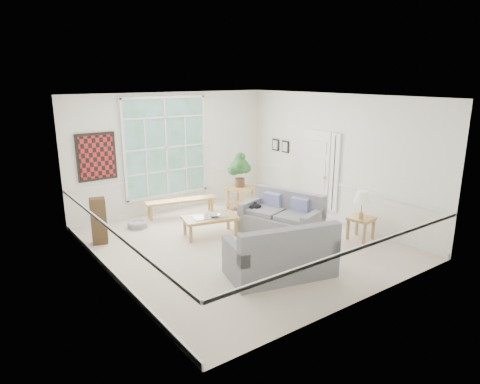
% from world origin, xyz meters
% --- Properties ---
extents(floor, '(5.50, 6.00, 0.01)m').
position_xyz_m(floor, '(0.00, 0.00, -0.01)').
color(floor, beige).
rests_on(floor, ground).
extents(ceiling, '(5.50, 6.00, 0.02)m').
position_xyz_m(ceiling, '(0.00, 0.00, 3.00)').
color(ceiling, white).
rests_on(ceiling, ground).
extents(wall_back, '(5.50, 0.02, 3.00)m').
position_xyz_m(wall_back, '(0.00, 3.00, 1.50)').
color(wall_back, white).
rests_on(wall_back, ground).
extents(wall_front, '(5.50, 0.02, 3.00)m').
position_xyz_m(wall_front, '(0.00, -3.00, 1.50)').
color(wall_front, white).
rests_on(wall_front, ground).
extents(wall_left, '(0.02, 6.00, 3.00)m').
position_xyz_m(wall_left, '(-2.75, 0.00, 1.50)').
color(wall_left, white).
rests_on(wall_left, ground).
extents(wall_right, '(0.02, 6.00, 3.00)m').
position_xyz_m(wall_right, '(2.75, 0.00, 1.50)').
color(wall_right, white).
rests_on(wall_right, ground).
extents(window_back, '(2.30, 0.08, 2.40)m').
position_xyz_m(window_back, '(-0.20, 2.96, 1.65)').
color(window_back, white).
rests_on(window_back, wall_back).
extents(entry_door, '(0.08, 0.90, 2.10)m').
position_xyz_m(entry_door, '(2.71, 0.60, 1.05)').
color(entry_door, white).
rests_on(entry_door, floor).
extents(door_sidelight, '(0.08, 0.26, 1.90)m').
position_xyz_m(door_sidelight, '(2.71, -0.03, 1.15)').
color(door_sidelight, white).
rests_on(door_sidelight, wall_right).
extents(wall_art, '(0.90, 0.06, 1.10)m').
position_xyz_m(wall_art, '(-1.95, 2.95, 1.60)').
color(wall_art, '#5A1416').
rests_on(wall_art, wall_back).
extents(wall_frame_near, '(0.04, 0.26, 0.32)m').
position_xyz_m(wall_frame_near, '(2.71, 1.75, 1.55)').
color(wall_frame_near, black).
rests_on(wall_frame_near, wall_right).
extents(wall_frame_far, '(0.04, 0.26, 0.32)m').
position_xyz_m(wall_frame_far, '(2.71, 2.15, 1.55)').
color(wall_frame_far, black).
rests_on(wall_frame_far, wall_right).
extents(loveseat_right, '(1.37, 1.92, 0.94)m').
position_xyz_m(loveseat_right, '(1.00, -0.08, 0.47)').
color(loveseat_right, slate).
rests_on(loveseat_right, floor).
extents(loveseat_front, '(2.01, 1.38, 0.99)m').
position_xyz_m(loveseat_front, '(-0.31, -1.57, 0.49)').
color(loveseat_front, slate).
rests_on(loveseat_front, floor).
extents(coffee_table, '(1.28, 0.90, 0.43)m').
position_xyz_m(coffee_table, '(-0.29, 0.77, 0.22)').
color(coffee_table, '#AB7E41').
rests_on(coffee_table, floor).
extents(pewter_bowl, '(0.40, 0.40, 0.07)m').
position_xyz_m(pewter_bowl, '(-0.23, 0.69, 0.47)').
color(pewter_bowl, '#99999E').
rests_on(pewter_bowl, coffee_table).
extents(window_bench, '(1.78, 0.72, 0.41)m').
position_xyz_m(window_bench, '(-0.14, 2.39, 0.20)').
color(window_bench, '#AB7E41').
rests_on(window_bench, floor).
extents(end_table, '(0.79, 0.79, 0.60)m').
position_xyz_m(end_table, '(1.38, 1.96, 0.30)').
color(end_table, '#AB7E41').
rests_on(end_table, floor).
extents(houseplant, '(0.52, 0.52, 0.89)m').
position_xyz_m(houseplant, '(1.37, 1.97, 1.05)').
color(houseplant, '#224F23').
rests_on(houseplant, end_table).
extents(side_table, '(0.56, 0.56, 0.49)m').
position_xyz_m(side_table, '(2.20, -1.30, 0.24)').
color(side_table, '#AB7E41').
rests_on(side_table, floor).
extents(table_lamp, '(0.41, 0.41, 0.60)m').
position_xyz_m(table_lamp, '(2.13, -1.33, 0.79)').
color(table_lamp, white).
rests_on(table_lamp, side_table).
extents(pet_bed, '(0.56, 0.56, 0.14)m').
position_xyz_m(pet_bed, '(-1.38, 2.20, 0.07)').
color(pet_bed, gray).
rests_on(pet_bed, floor).
extents(floor_speaker, '(0.36, 0.32, 0.98)m').
position_xyz_m(floor_speaker, '(-2.40, 1.73, 0.49)').
color(floor_speaker, '#3D2A17').
rests_on(floor_speaker, floor).
extents(cat, '(0.37, 0.35, 0.14)m').
position_xyz_m(cat, '(0.72, 0.47, 0.55)').
color(cat, black).
rests_on(cat, loveseat_right).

